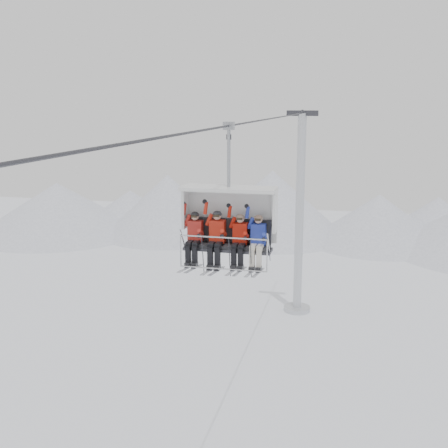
% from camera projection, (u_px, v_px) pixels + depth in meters
% --- Properties ---
extents(ridgeline, '(72.00, 21.00, 7.00)m').
position_uv_depth(ridgeline, '(302.00, 214.00, 57.30)').
color(ridgeline, silver).
rests_on(ridgeline, ground).
extents(lift_tower_right, '(2.00, 1.80, 13.48)m').
position_uv_depth(lift_tower_right, '(299.00, 228.00, 37.24)').
color(lift_tower_right, '#B8BBC0').
rests_on(lift_tower_right, ground).
extents(haul_cable, '(0.06, 50.00, 0.06)m').
position_uv_depth(haul_cable, '(224.00, 127.00, 14.71)').
color(haul_cable, '#313137').
rests_on(haul_cable, lift_tower_left).
extents(chairlift_carrier, '(2.66, 1.17, 3.98)m').
position_uv_depth(chairlift_carrier, '(230.00, 217.00, 15.93)').
color(chairlift_carrier, black).
rests_on(chairlift_carrier, haul_cable).
extents(skier_far_left, '(0.41, 1.69, 1.63)m').
position_uv_depth(skier_far_left, '(194.00, 236.00, 15.95)').
color(skier_far_left, red).
rests_on(skier_far_left, chairlift_carrier).
extents(skier_center_left, '(0.43, 1.69, 1.71)m').
position_uv_depth(skier_center_left, '(217.00, 236.00, 15.81)').
color(skier_center_left, red).
rests_on(skier_center_left, chairlift_carrier).
extents(skier_center_right, '(0.40, 1.69, 1.61)m').
position_uv_depth(skier_center_right, '(240.00, 239.00, 15.66)').
color(skier_center_right, '#B6190B').
rests_on(skier_center_right, chairlift_carrier).
extents(skier_far_right, '(0.40, 1.69, 1.61)m').
position_uv_depth(skier_far_right, '(258.00, 239.00, 15.54)').
color(skier_far_right, '#2739AF').
rests_on(skier_far_right, chairlift_carrier).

